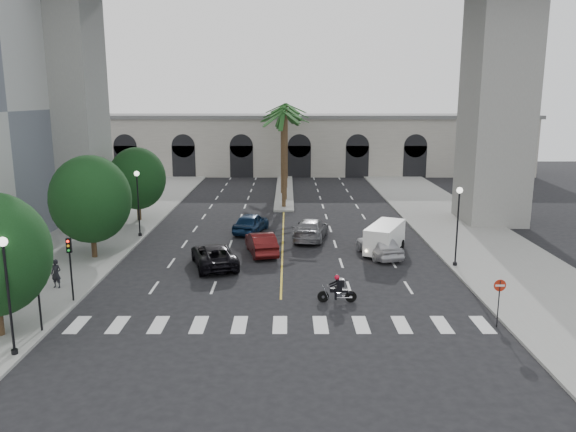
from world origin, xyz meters
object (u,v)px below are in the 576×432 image
object	(u,v)px
traffic_signal_near	(37,283)
car_d	(311,229)
lamp_post_left_far	(138,198)
pedestrian_a	(56,274)
pedestrian_b	(43,249)
car_b	(261,243)
lamp_post_right	(458,220)
motorcycle_rider	(338,290)
car_c	(214,255)
car_a	(379,245)
cargo_van	(385,237)
do_not_enter_sign	(499,293)
car_e	(251,223)
traffic_signal_far	(70,259)
lamp_post_left_near	(7,286)

from	to	relation	value
traffic_signal_near	car_d	world-z (taller)	traffic_signal_near
lamp_post_left_far	pedestrian_a	size ratio (longest dim) A/B	3.18
pedestrian_b	lamp_post_left_far	bearing A→B (deg)	84.62
car_b	lamp_post_right	bearing A→B (deg)	152.91
motorcycle_rider	car_c	world-z (taller)	motorcycle_rider
lamp_post_left_far	car_d	world-z (taller)	lamp_post_left_far
motorcycle_rider	pedestrian_a	world-z (taller)	pedestrian_a
motorcycle_rider	car_a	xyz separation A→B (m)	(3.67, 8.99, 0.12)
lamp_post_right	cargo_van	distance (m)	5.77
car_a	car_d	world-z (taller)	car_a
do_not_enter_sign	lamp_post_left_far	bearing A→B (deg)	140.42
motorcycle_rider	car_e	world-z (taller)	car_e
car_e	motorcycle_rider	bearing A→B (deg)	124.62
pedestrian_a	car_e	bearing A→B (deg)	65.96
traffic_signal_far	car_d	bearing A→B (deg)	45.99
traffic_signal_near	motorcycle_rider	distance (m)	15.13
lamp_post_left_far	car_c	size ratio (longest dim) A/B	0.97
car_d	lamp_post_left_near	bearing A→B (deg)	67.09
pedestrian_a	car_c	bearing A→B (deg)	40.76
car_a	cargo_van	bearing A→B (deg)	-134.36
traffic_signal_far	pedestrian_b	size ratio (longest dim) A/B	2.18
lamp_post_left_far	pedestrian_b	xyz separation A→B (m)	(-4.65, -7.08, -2.24)
traffic_signal_near	motorcycle_rider	world-z (taller)	traffic_signal_near
motorcycle_rider	car_c	bearing A→B (deg)	139.22
motorcycle_rider	car_c	distance (m)	10.09
lamp_post_left_far	traffic_signal_near	bearing A→B (deg)	-89.69
lamp_post_left_far	pedestrian_a	world-z (taller)	lamp_post_left_far
lamp_post_left_far	motorcycle_rider	world-z (taller)	lamp_post_left_far
lamp_post_left_far	do_not_enter_sign	xyz separation A→B (m)	(21.99, -17.78, -1.45)
lamp_post_right	car_c	distance (m)	16.08
traffic_signal_far	traffic_signal_near	bearing A→B (deg)	-90.00
lamp_post_right	pedestrian_b	xyz separation A→B (m)	(-27.45, 0.92, -2.24)
car_a	do_not_enter_sign	distance (m)	13.00
motorcycle_rider	do_not_enter_sign	xyz separation A→B (m)	(7.44, -3.41, 1.07)
lamp_post_left_near	do_not_enter_sign	distance (m)	22.27
car_c	pedestrian_a	world-z (taller)	pedestrian_a
car_b	car_d	size ratio (longest dim) A/B	0.86
lamp_post_left_far	do_not_enter_sign	bearing A→B (deg)	-38.97
traffic_signal_near	car_b	world-z (taller)	traffic_signal_near
lamp_post_left_far	lamp_post_left_near	bearing A→B (deg)	-90.00
car_e	traffic_signal_far	bearing A→B (deg)	76.73
lamp_post_left_near	cargo_van	bearing A→B (deg)	41.44
traffic_signal_far	car_e	world-z (taller)	traffic_signal_far
traffic_signal_near	pedestrian_a	xyz separation A→B (m)	(-1.72, 6.10, -1.52)
car_b	do_not_enter_sign	world-z (taller)	do_not_enter_sign
car_e	car_b	bearing A→B (deg)	114.98
lamp_post_left_far	motorcycle_rider	size ratio (longest dim) A/B	2.49
lamp_post_left_far	car_a	world-z (taller)	lamp_post_left_far
car_b	cargo_van	bearing A→B (deg)	168.86
lamp_post_left_far	motorcycle_rider	xyz separation A→B (m)	(14.54, -14.37, -2.52)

